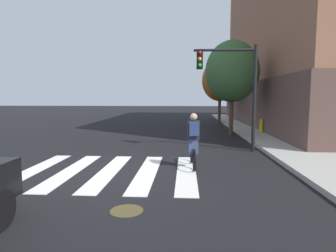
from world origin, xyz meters
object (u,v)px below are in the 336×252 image
cyclist (193,141)px  fire_hydrant (261,126)px  street_tree_mid (220,81)px  street_tree_near (232,71)px  traffic_light_near (233,80)px  manhole_cover (127,211)px

cyclist → fire_hydrant: 8.90m
cyclist → street_tree_mid: bearing=80.2°
fire_hydrant → street_tree_mid: (-1.59, 6.90, 2.99)m
cyclist → street_tree_near: bearing=72.9°
traffic_light_near → street_tree_near: street_tree_near is taller
cyclist → fire_hydrant: cyclist is taller
cyclist → street_tree_near: size_ratio=0.32×
manhole_cover → street_tree_near: bearing=71.3°
traffic_light_near → street_tree_mid: size_ratio=0.81×
manhole_cover → fire_hydrant: 12.53m
manhole_cover → cyclist: (1.36, 3.36, 0.84)m
cyclist → manhole_cover: bearing=-112.1°
street_tree_near → street_tree_mid: bearing=88.5°
cyclist → fire_hydrant: (4.15, 7.87, -0.31)m
street_tree_mid → traffic_light_near: bearing=-94.4°
cyclist → traffic_light_near: 3.77m
manhole_cover → street_tree_mid: (3.92, 18.13, 3.51)m
street_tree_near → street_tree_mid: size_ratio=1.03×
manhole_cover → street_tree_near: 12.23m
traffic_light_near → fire_hydrant: 6.17m
fire_hydrant → street_tree_near: bearing=-174.7°
cyclist → street_tree_near: 8.53m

